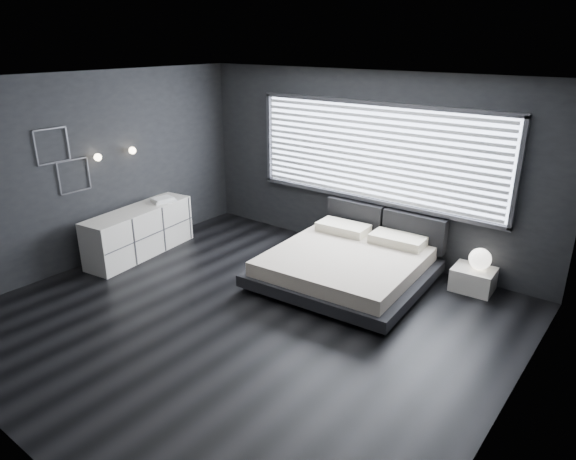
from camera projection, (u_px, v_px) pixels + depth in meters
The scene contains 12 objects.
room at pixel (242, 210), 5.82m from camera, with size 6.04×6.00×2.80m.
window at pixel (375, 154), 7.62m from camera, with size 4.14×0.09×1.52m.
headboard at pixel (383, 224), 7.80m from camera, with size 1.96×0.16×0.52m.
sconce_near at pixel (98, 157), 7.44m from camera, with size 0.18×0.11×0.11m.
sconce_far at pixel (132, 150), 7.89m from camera, with size 0.18×0.11×0.11m.
wall_art_upper at pixel (52, 146), 6.96m from camera, with size 0.01×0.48×0.48m.
wall_art_lower at pixel (74, 176), 7.31m from camera, with size 0.01×0.48×0.48m.
bed at pixel (346, 265), 7.14m from camera, with size 2.31×2.22×0.56m.
nightstand at pixel (473, 279), 6.96m from camera, with size 0.54×0.45×0.31m, color silver.
orb_lamp at pixel (480, 259), 6.85m from camera, with size 0.29×0.29×0.29m, color white.
dresser at pixel (140, 232), 8.05m from camera, with size 0.77×1.92×0.75m.
book_stack at pixel (163, 200), 8.25m from camera, with size 0.35×0.41×0.07m.
Camera 1 is at (3.81, -4.04, 3.24)m, focal length 32.00 mm.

